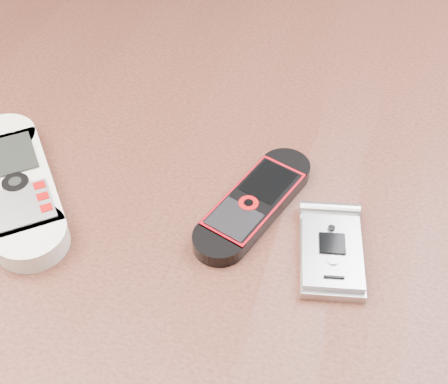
{
  "coord_description": "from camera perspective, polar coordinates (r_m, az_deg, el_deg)",
  "views": [
    {
      "loc": [
        0.1,
        -0.34,
        1.13
      ],
      "look_at": [
        0.01,
        0.0,
        0.76
      ],
      "focal_mm": 50.0,
      "sensor_mm": 36.0,
      "label": 1
    }
  ],
  "objects": [
    {
      "name": "motorola_razr",
      "position": [
        0.49,
        9.8,
        -5.34
      ],
      "size": [
        0.07,
        0.1,
        0.01
      ],
      "primitive_type": "cube",
      "rotation": [
        0.0,
        0.0,
        0.2
      ],
      "color": "silver",
      "rests_on": "table"
    },
    {
      "name": "nokia_white",
      "position": [
        0.55,
        -18.44,
        0.6
      ],
      "size": [
        0.16,
        0.17,
        0.02
      ],
      "primitive_type": "cube",
      "rotation": [
        0.0,
        0.0,
        0.68
      ],
      "color": "silver",
      "rests_on": "table"
    },
    {
      "name": "nokia_black_red",
      "position": [
        0.51,
        2.77,
        -0.99
      ],
      "size": [
        0.09,
        0.15,
        0.01
      ],
      "primitive_type": "cube",
      "rotation": [
        0.0,
        0.0,
        -0.34
      ],
      "color": "black",
      "rests_on": "table"
    },
    {
      "name": "table",
      "position": [
        0.6,
        -0.46,
        -7.47
      ],
      "size": [
        1.2,
        0.8,
        0.75
      ],
      "color": "black",
      "rests_on": "ground"
    }
  ]
}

